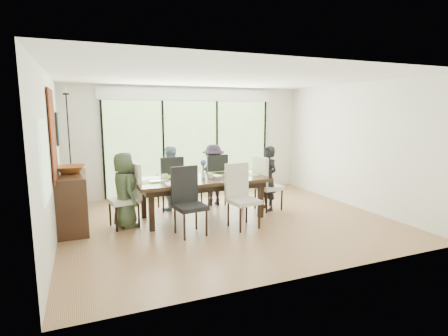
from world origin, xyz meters
name	(u,v)px	position (x,y,z in m)	size (l,w,h in m)	color
floor	(229,221)	(0.00, 0.00, -0.01)	(6.00, 5.00, 0.01)	brown
ceiling	(229,77)	(0.00, 0.00, 2.71)	(6.00, 5.00, 0.01)	white
wall_back	(190,141)	(0.00, 2.51, 1.35)	(6.00, 0.02, 2.70)	silver
wall_front	(310,173)	(0.00, -2.51, 1.35)	(6.00, 0.02, 2.70)	silver
wall_left	(50,160)	(-3.01, 0.00, 1.35)	(0.02, 5.00, 2.70)	silver
wall_right	(356,146)	(3.01, 0.00, 1.35)	(0.02, 5.00, 2.70)	white
glass_doors	(191,147)	(0.00, 2.47, 1.20)	(4.20, 0.02, 2.30)	#598C3F
blinds_header	(190,95)	(0.00, 2.46, 2.50)	(4.40, 0.06, 0.28)	white
mullion_a	(103,151)	(-2.10, 2.46, 1.20)	(0.05, 0.04, 2.30)	black
mullion_b	(164,148)	(-0.70, 2.46, 1.20)	(0.05, 0.04, 2.30)	black
mullion_c	(217,146)	(0.70, 2.46, 1.20)	(0.05, 0.04, 2.30)	black
mullion_d	(265,144)	(2.10, 2.46, 1.20)	(0.05, 0.04, 2.30)	black
side_window	(45,160)	(-2.97, -1.20, 1.50)	(0.02, 0.90, 1.00)	#8CAD7F
deck	(182,188)	(0.00, 3.40, -0.05)	(6.00, 1.80, 0.10)	brown
rail_top	(175,163)	(0.00, 4.20, 0.55)	(6.00, 0.08, 0.06)	#4F3222
foliage_left	(108,133)	(-1.80, 5.20, 1.44)	(3.20, 3.20, 3.20)	#14380F
foliage_mid	(174,120)	(0.40, 5.80, 1.80)	(4.00, 4.00, 4.00)	#14380F
foliage_right	(231,136)	(2.20, 5.00, 1.26)	(2.80, 2.80, 2.80)	#14380F
foliage_far	(141,125)	(-0.60, 6.50, 1.62)	(3.60, 3.60, 3.60)	#14380F
table_top	(202,180)	(-0.40, 0.43, 0.77)	(2.55, 1.17, 0.06)	black
table_apron	(202,184)	(-0.40, 0.43, 0.67)	(2.34, 0.96, 0.11)	black
table_leg_fl	(152,211)	(-1.48, 0.00, 0.37)	(0.10, 0.10, 0.73)	black
table_leg_fr	(261,199)	(0.68, 0.00, 0.37)	(0.10, 0.10, 0.73)	black
table_leg_bl	(143,200)	(-1.48, 0.86, 0.37)	(0.10, 0.10, 0.73)	black
table_leg_br	(242,190)	(0.68, 0.86, 0.37)	(0.10, 0.10, 0.73)	black
chair_left_end	(123,195)	(-1.90, 0.43, 0.58)	(0.49, 0.49, 1.17)	silver
chair_right_end	(269,183)	(1.10, 0.43, 0.58)	(0.49, 0.49, 1.17)	silver
chair_far_left	(169,182)	(-0.85, 1.28, 0.58)	(0.49, 0.49, 1.17)	black
chair_far_right	(213,179)	(0.15, 1.28, 0.58)	(0.49, 0.49, 1.17)	black
chair_near_left	(190,201)	(-0.90, -0.44, 0.58)	(0.49, 0.49, 1.17)	black
chair_near_right	(244,196)	(0.10, -0.44, 0.58)	(0.49, 0.49, 1.17)	beige
person_left_end	(124,190)	(-1.88, 0.43, 0.69)	(0.64, 0.40, 1.37)	#3A4A31
person_right_end	(268,178)	(1.08, 0.43, 0.69)	(0.64, 0.40, 1.37)	black
person_far_left	(170,178)	(-0.85, 1.26, 0.69)	(0.64, 0.40, 1.37)	#7F99B8
person_far_right	(213,175)	(0.15, 1.26, 0.69)	(0.64, 0.40, 1.37)	#241E2D
placemat_left	(153,182)	(-1.35, 0.43, 0.80)	(0.47, 0.34, 0.01)	#7BA53B
placemat_right	(246,175)	(0.55, 0.43, 0.80)	(0.47, 0.34, 0.01)	#9EBE44
placemat_far_l	(174,176)	(-0.85, 0.83, 0.80)	(0.47, 0.34, 0.01)	#A0B641
placemat_far_r	(220,173)	(0.15, 0.83, 0.80)	(0.47, 0.34, 0.01)	#9CC747
placemat_paper	(178,183)	(-0.95, 0.13, 0.80)	(0.47, 0.34, 0.01)	white
tablet_far_l	(180,176)	(-0.75, 0.78, 0.81)	(0.28, 0.19, 0.01)	black
tablet_far_r	(219,173)	(0.10, 0.78, 0.81)	(0.26, 0.18, 0.01)	black
papers	(235,176)	(0.30, 0.38, 0.80)	(0.32, 0.23, 0.00)	white
platter_base	(178,182)	(-0.95, 0.13, 0.82)	(0.28, 0.28, 0.03)	white
platter_snacks	(178,181)	(-0.95, 0.13, 0.84)	(0.21, 0.21, 0.01)	#CE6918
vase	(203,174)	(-0.35, 0.48, 0.86)	(0.09, 0.09, 0.13)	silver
hyacinth_stems	(203,168)	(-0.35, 0.48, 0.99)	(0.04, 0.04, 0.17)	#337226
hyacinth_blooms	(203,163)	(-0.35, 0.48, 1.09)	(0.12, 0.12, 0.12)	#464FAF
laptop	(160,182)	(-1.25, 0.33, 0.81)	(0.35, 0.23, 0.03)	silver
cup_a	(165,177)	(-1.10, 0.58, 0.85)	(0.13, 0.13, 0.10)	white
cup_b	(211,176)	(-0.25, 0.33, 0.85)	(0.11, 0.11, 0.10)	white
cup_c	(237,172)	(0.40, 0.53, 0.85)	(0.13, 0.13, 0.10)	white
book	(213,176)	(-0.15, 0.48, 0.81)	(0.17, 0.24, 0.02)	white
sideboard	(73,199)	(-2.76, 0.90, 0.50)	(0.50, 1.78, 1.00)	black
bowl	(70,169)	(-2.76, 0.80, 1.06)	(0.53, 0.53, 0.13)	brown
candlestick_base	(71,168)	(-2.76, 1.25, 1.02)	(0.11, 0.11, 0.04)	black
candlestick_shaft	(69,131)	(-2.76, 1.25, 1.72)	(0.03, 0.03, 1.39)	black
candlestick_pan	(66,94)	(-2.76, 1.25, 2.41)	(0.11, 0.11, 0.03)	black
candle	(66,90)	(-2.76, 1.25, 2.48)	(0.04, 0.04, 0.11)	silver
tapestry	(53,135)	(-2.97, 0.40, 1.70)	(0.02, 1.00, 1.50)	maroon
art_frame	(58,129)	(-2.97, 1.70, 1.75)	(0.03, 0.55, 0.65)	black
art_canvas	(59,129)	(-2.95, 1.70, 1.75)	(0.01, 0.45, 0.55)	#194950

